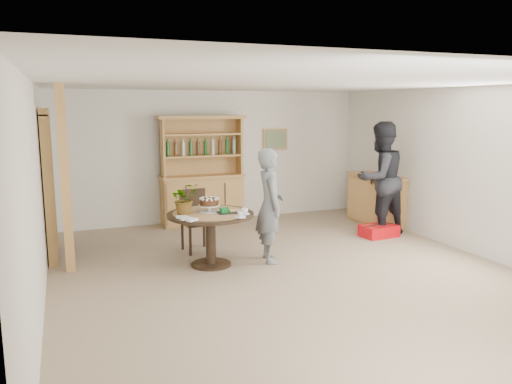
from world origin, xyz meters
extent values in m
plane|color=tan|center=(0.00, 0.00, 0.00)|extent=(7.00, 7.00, 0.00)
cube|color=white|center=(0.00, 3.50, 1.25)|extent=(6.00, 0.04, 2.50)
cube|color=white|center=(-3.00, 0.00, 1.25)|extent=(0.04, 7.00, 2.50)
cube|color=white|center=(3.00, 0.00, 1.25)|extent=(0.04, 7.00, 2.50)
cube|color=white|center=(0.00, 0.00, 2.50)|extent=(6.00, 7.00, 0.04)
cube|color=tan|center=(1.30, 3.47, 1.55)|extent=(0.52, 0.03, 0.42)
cube|color=#59724C|center=(1.30, 3.45, 1.55)|extent=(0.44, 0.02, 0.34)
cube|color=black|center=(-2.94, 2.00, 1.05)|extent=(0.10, 0.90, 2.10)
cube|color=tan|center=(-2.92, 1.50, 1.05)|extent=(0.12, 0.10, 2.10)
cube|color=tan|center=(-2.92, 2.50, 1.05)|extent=(0.12, 0.10, 2.10)
cube|color=tan|center=(-2.92, 2.00, 2.13)|extent=(0.12, 1.10, 0.10)
cube|color=tan|center=(-2.70, 1.20, 1.25)|extent=(0.12, 0.12, 2.50)
cube|color=tan|center=(-0.30, 3.24, 0.45)|extent=(1.50, 0.50, 0.90)
cube|color=tan|center=(-0.30, 3.24, 0.92)|extent=(1.56, 0.54, 0.04)
cube|color=tan|center=(-0.30, 3.34, 1.47)|extent=(1.50, 0.04, 1.06)
cube|color=tan|center=(-1.03, 3.19, 1.47)|extent=(0.04, 0.34, 1.06)
cube|color=tan|center=(0.43, 3.19, 1.47)|extent=(0.04, 0.34, 1.06)
cube|color=tan|center=(-0.30, 3.19, 1.30)|extent=(1.44, 0.32, 0.03)
cube|color=tan|center=(-0.30, 3.19, 1.70)|extent=(1.44, 0.32, 0.03)
cube|color=tan|center=(-0.30, 3.19, 2.01)|extent=(1.62, 0.40, 0.06)
cylinder|color=#194C1E|center=(-0.86, 3.19, 1.46)|extent=(0.07, 0.07, 0.28)
cylinder|color=#4C2D14|center=(-0.70, 3.19, 1.46)|extent=(0.07, 0.07, 0.28)
cylinder|color=#B2BFB2|center=(-0.54, 3.19, 1.46)|extent=(0.07, 0.07, 0.28)
cylinder|color=#194C1E|center=(-0.38, 3.19, 1.46)|extent=(0.07, 0.07, 0.28)
cylinder|color=#4C2D14|center=(-0.22, 3.19, 1.46)|extent=(0.07, 0.07, 0.28)
cylinder|color=#B2BFB2|center=(-0.06, 3.19, 1.46)|extent=(0.07, 0.07, 0.28)
cylinder|color=#194C1E|center=(0.10, 3.19, 1.46)|extent=(0.07, 0.07, 0.28)
cylinder|color=#4C2D14|center=(0.26, 3.19, 1.46)|extent=(0.07, 0.07, 0.28)
cube|color=tan|center=(2.74, 2.00, 0.45)|extent=(0.50, 1.20, 0.90)
cube|color=tan|center=(2.74, 2.00, 0.92)|extent=(0.54, 1.26, 0.04)
cylinder|color=black|center=(-0.85, 0.74, 0.73)|extent=(1.20, 1.20, 0.04)
cylinder|color=black|center=(-0.85, 0.74, 0.36)|extent=(0.14, 0.14, 0.70)
cylinder|color=black|center=(-0.85, 0.74, 0.01)|extent=(0.56, 0.56, 0.03)
cylinder|color=tan|center=(-0.85, 0.74, 0.76)|extent=(1.04, 1.04, 0.01)
cube|color=black|center=(-0.85, 1.49, 0.45)|extent=(0.46, 0.46, 0.04)
cube|color=black|center=(-0.87, 1.68, 0.70)|extent=(0.42, 0.07, 0.46)
cube|color=black|center=(-0.87, 1.68, 0.92)|extent=(0.42, 0.08, 0.05)
cube|color=black|center=(-1.01, 1.29, 0.22)|extent=(0.04, 0.04, 0.44)
cube|color=black|center=(-0.66, 1.33, 0.22)|extent=(0.03, 0.04, 0.44)
cube|color=black|center=(-1.05, 1.65, 0.22)|extent=(0.04, 0.04, 0.44)
cube|color=black|center=(-0.69, 1.69, 0.22)|extent=(0.03, 0.04, 0.44)
cylinder|color=white|center=(-0.85, 0.79, 0.77)|extent=(0.28, 0.28, 0.01)
cylinder|color=white|center=(-0.85, 0.79, 0.81)|extent=(0.05, 0.05, 0.08)
cylinder|color=white|center=(-0.85, 0.79, 0.85)|extent=(0.30, 0.30, 0.01)
cylinder|color=#452513|center=(-0.85, 0.79, 0.90)|extent=(0.26, 0.26, 0.09)
cylinder|color=white|center=(-0.85, 0.79, 0.95)|extent=(0.08, 0.08, 0.01)
sphere|color=white|center=(-0.73, 0.79, 0.95)|extent=(0.04, 0.04, 0.04)
sphere|color=white|center=(-0.75, 0.85, 0.95)|extent=(0.04, 0.04, 0.04)
sphere|color=white|center=(-0.79, 0.90, 0.95)|extent=(0.04, 0.04, 0.04)
sphere|color=white|center=(-0.85, 0.91, 0.95)|extent=(0.04, 0.04, 0.04)
sphere|color=white|center=(-0.91, 0.90, 0.95)|extent=(0.04, 0.04, 0.04)
sphere|color=white|center=(-0.96, 0.85, 0.95)|extent=(0.04, 0.04, 0.04)
sphere|color=white|center=(-0.97, 0.79, 0.95)|extent=(0.04, 0.04, 0.04)
sphere|color=white|center=(-0.96, 0.73, 0.95)|extent=(0.04, 0.04, 0.04)
sphere|color=white|center=(-0.91, 0.69, 0.95)|extent=(0.04, 0.04, 0.04)
sphere|color=white|center=(-0.85, 0.67, 0.95)|extent=(0.04, 0.04, 0.04)
sphere|color=white|center=(-0.79, 0.69, 0.95)|extent=(0.04, 0.04, 0.04)
sphere|color=white|center=(-0.75, 0.73, 0.95)|extent=(0.04, 0.04, 0.04)
imported|color=#3F7233|center=(-1.20, 0.79, 0.97)|extent=(0.47, 0.44, 0.42)
cube|color=black|center=(-0.63, 0.62, 0.77)|extent=(0.30, 0.20, 0.01)
cube|color=#0C7022|center=(-0.69, 0.62, 0.80)|extent=(0.10, 0.10, 0.06)
cube|color=#0C7022|center=(-0.69, 0.62, 0.83)|extent=(0.11, 0.02, 0.01)
cylinder|color=white|center=(-0.45, 0.46, 0.76)|extent=(0.15, 0.15, 0.01)
imported|color=white|center=(-0.45, 0.46, 0.81)|extent=(0.10, 0.10, 0.08)
cylinder|color=white|center=(-0.57, 0.29, 0.76)|extent=(0.15, 0.15, 0.01)
imported|color=white|center=(-0.57, 0.29, 0.81)|extent=(0.08, 0.08, 0.07)
cube|color=white|center=(-1.30, 0.54, 0.78)|extent=(0.14, 0.08, 0.03)
cube|color=white|center=(-1.27, 0.42, 0.78)|extent=(0.16, 0.11, 0.03)
cube|color=white|center=(-1.21, 0.32, 0.78)|extent=(0.16, 0.14, 0.03)
imported|color=slate|center=(0.00, 0.64, 0.82)|extent=(0.50, 0.66, 1.63)
imported|color=black|center=(2.37, 1.38, 0.98)|extent=(1.06, 0.88, 1.96)
cube|color=red|center=(2.27, 1.21, 0.10)|extent=(0.63, 0.45, 0.20)
cube|color=black|center=(2.27, 1.21, 0.20)|extent=(0.56, 0.08, 0.01)
camera|label=1|loc=(-2.71, -5.77, 2.21)|focal=35.00mm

